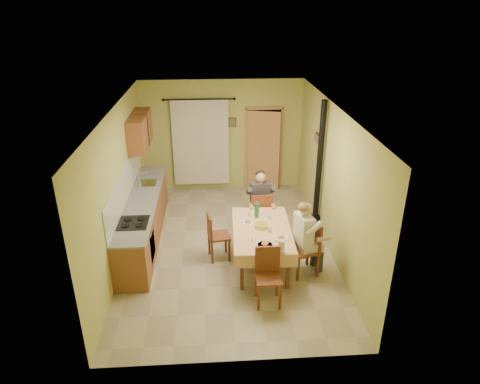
{
  "coord_description": "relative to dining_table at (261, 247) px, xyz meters",
  "views": [
    {
      "loc": [
        -0.25,
        -7.39,
        4.58
      ],
      "look_at": [
        0.25,
        0.1,
        1.15
      ],
      "focal_mm": 32.0,
      "sensor_mm": 36.0,
      "label": 1
    }
  ],
  "objects": [
    {
      "name": "floor",
      "position": [
        -0.6,
        0.67,
        -0.38
      ],
      "size": [
        4.0,
        6.0,
        0.01
      ],
      "primitive_type": "cube",
      "color": "tan",
      "rests_on": "ground"
    },
    {
      "name": "tableware",
      "position": [
        0.03,
        -0.09,
        0.43
      ],
      "size": [
        0.78,
        1.64,
        0.33
      ],
      "color": "white",
      "rests_on": "dining_table"
    },
    {
      "name": "stove_flue",
      "position": [
        1.3,
        1.27,
        0.64
      ],
      "size": [
        0.24,
        0.24,
        2.8
      ],
      "color": "black",
      "rests_on": "ground"
    },
    {
      "name": "dining_table",
      "position": [
        0.0,
        0.0,
        0.0
      ],
      "size": [
        1.11,
        1.79,
        0.76
      ],
      "rotation": [
        0.0,
        0.0,
        -0.03
      ],
      "color": "#EEB37B",
      "rests_on": "ground"
    },
    {
      "name": "upper_cabinets",
      "position": [
        -2.42,
        2.37,
        1.57
      ],
      "size": [
        0.35,
        1.4,
        0.7
      ],
      "primitive_type": "cube",
      "color": "brown",
      "rests_on": "room_shell"
    },
    {
      "name": "picture_right",
      "position": [
        1.37,
        1.87,
        1.47
      ],
      "size": [
        0.03,
        0.31,
        0.21
      ],
      "primitive_type": "cube",
      "color": "brown",
      "rests_on": "room_shell"
    },
    {
      "name": "chair_far",
      "position": [
        0.09,
        1.09,
        -0.09
      ],
      "size": [
        0.46,
        0.46,
        1.0
      ],
      "rotation": [
        0.0,
        0.0,
        0.05
      ],
      "color": "brown",
      "rests_on": "ground"
    },
    {
      "name": "chair_left",
      "position": [
        -0.79,
        0.27,
        -0.09
      ],
      "size": [
        0.45,
        0.45,
        0.94
      ],
      "rotation": [
        0.0,
        0.0,
        -1.4
      ],
      "color": "brown",
      "rests_on": "ground"
    },
    {
      "name": "chair_near",
      "position": [
        -0.02,
        -1.1,
        -0.09
      ],
      "size": [
        0.41,
        0.41,
        0.96
      ],
      "rotation": [
        0.0,
        0.0,
        3.14
      ],
      "color": "brown",
      "rests_on": "ground"
    },
    {
      "name": "man_right",
      "position": [
        0.72,
        -0.32,
        0.5
      ],
      "size": [
        0.56,
        0.64,
        1.39
      ],
      "rotation": [
        0.0,
        0.0,
        1.84
      ],
      "color": "silver",
      "rests_on": "chair_right"
    },
    {
      "name": "man_far",
      "position": [
        0.09,
        1.11,
        0.5
      ],
      "size": [
        0.6,
        0.47,
        1.39
      ],
      "rotation": [
        0.0,
        0.0,
        0.05
      ],
      "color": "#38333D",
      "rests_on": "chair_far"
    },
    {
      "name": "curtain",
      "position": [
        -1.15,
        3.57,
        0.88
      ],
      "size": [
        1.7,
        0.07,
        2.22
      ],
      "color": "black",
      "rests_on": "ground"
    },
    {
      "name": "kitchen_run",
      "position": [
        -2.3,
        1.07,
        0.1
      ],
      "size": [
        0.64,
        3.64,
        1.56
      ],
      "color": "brown",
      "rests_on": "ground"
    },
    {
      "name": "doorway",
      "position": [
        0.45,
        3.6,
        0.67
      ],
      "size": [
        0.96,
        0.27,
        2.15
      ],
      "color": "black",
      "rests_on": "ground"
    },
    {
      "name": "picture_back",
      "position": [
        -0.35,
        3.64,
        1.37
      ],
      "size": [
        0.19,
        0.03,
        0.23
      ],
      "primitive_type": "cube",
      "color": "black",
      "rests_on": "room_shell"
    },
    {
      "name": "chair_right",
      "position": [
        0.74,
        -0.31,
        -0.09
      ],
      "size": [
        0.55,
        0.55,
        1.01
      ],
      "rotation": [
        0.0,
        0.0,
        1.84
      ],
      "color": "brown",
      "rests_on": "ground"
    },
    {
      "name": "room_shell",
      "position": [
        -0.6,
        0.67,
        1.44
      ],
      "size": [
        4.04,
        6.04,
        2.82
      ],
      "color": "#BFC263",
      "rests_on": "ground"
    }
  ]
}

